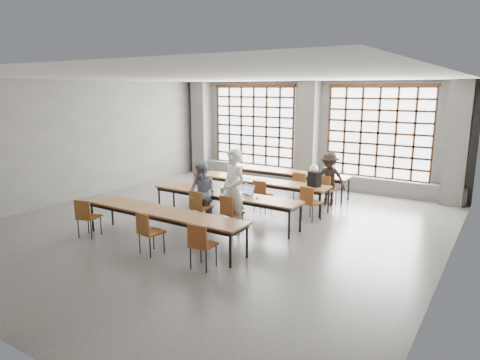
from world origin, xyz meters
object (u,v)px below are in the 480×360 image
(student_female, at_px, (202,194))
(phone, at_px, (228,194))
(student_male, at_px, (234,191))
(plastic_bag, at_px, (314,169))
(chair_mid_centre, at_px, (262,193))
(red_pouch, at_px, (89,215))
(backpack, at_px, (314,179))
(chair_back_mid, at_px, (301,184))
(laptop_back, at_px, (328,173))
(chair_mid_right, at_px, (310,200))
(chair_near_left, at_px, (86,214))
(chair_back_left, at_px, (238,176))
(student_back, at_px, (329,179))
(chair_front_left, at_px, (199,204))
(desk_row_c, at_px, (225,196))
(desk_row_a, at_px, (286,173))
(mouse, at_px, (257,198))
(chair_front_right, at_px, (230,210))
(chair_near_right, at_px, (201,242))
(chair_back_right, at_px, (326,187))
(chair_mid_left, at_px, (201,184))
(chair_near_mid, at_px, (148,229))
(green_box, at_px, (225,190))
(desk_row_b, at_px, (260,182))
(desk_row_d, at_px, (163,214))
(laptop_front, at_px, (246,193))

(student_female, height_order, phone, student_female)
(student_male, distance_m, plastic_bag, 3.96)
(chair_mid_centre, xyz_separation_m, red_pouch, (-2.29, -3.73, -0.04))
(student_female, distance_m, backpack, 3.02)
(chair_back_mid, relative_size, laptop_back, 2.29)
(chair_mid_right, height_order, chair_near_left, same)
(chair_back_left, bearing_deg, student_back, 2.44)
(student_male, bearing_deg, chair_front_left, -152.84)
(student_male, bearing_deg, desk_row_c, 159.26)
(desk_row_a, xyz_separation_m, mouse, (0.97, -3.42, 0.08))
(student_male, height_order, laptop_back, student_male)
(chair_front_right, bearing_deg, chair_mid_right, 57.42)
(chair_front_right, xyz_separation_m, chair_near_right, (0.70, -1.99, 0.00))
(phone, bearing_deg, plastic_bag, 78.77)
(chair_back_mid, bearing_deg, chair_back_right, 0.14)
(plastic_bag, bearing_deg, chair_mid_left, -138.40)
(red_pouch, bearing_deg, phone, 49.31)
(chair_front_right, bearing_deg, chair_back_right, 73.89)
(desk_row_c, height_order, student_male, student_male)
(chair_back_left, bearing_deg, chair_front_right, -59.70)
(chair_front_left, bearing_deg, red_pouch, -130.14)
(chair_mid_right, bearing_deg, chair_near_right, -96.89)
(chair_back_mid, distance_m, student_male, 3.30)
(desk_row_a, relative_size, chair_near_mid, 4.55)
(chair_near_right, bearing_deg, plastic_bag, 93.82)
(plastic_bag, bearing_deg, desk_row_a, -176.82)
(phone, bearing_deg, student_back, 64.89)
(chair_back_right, distance_m, green_box, 3.15)
(desk_row_a, height_order, desk_row_b, same)
(desk_row_d, height_order, laptop_back, laptop_back)
(student_female, bearing_deg, chair_front_right, -2.45)
(desk_row_a, height_order, student_female, student_female)
(desk_row_b, relative_size, laptop_back, 10.41)
(chair_back_left, xyz_separation_m, chair_near_mid, (1.37, -5.39, 0.00))
(backpack, bearing_deg, chair_back_mid, 151.54)
(chair_back_left, xyz_separation_m, chair_mid_centre, (1.77, -1.58, 0.00))
(desk_row_b, distance_m, chair_mid_right, 1.89)
(chair_back_mid, bearing_deg, chair_mid_left, -147.13)
(chair_near_mid, height_order, plastic_bag, plastic_bag)
(desk_row_d, bearing_deg, chair_front_left, 93.80)
(chair_near_left, relative_size, backpack, 2.20)
(chair_mid_centre, height_order, green_box, chair_mid_centre)
(laptop_front, bearing_deg, chair_near_right, -75.15)
(chair_front_left, bearing_deg, chair_mid_right, 41.54)
(chair_front_left, xyz_separation_m, red_pouch, (-1.61, -1.91, -0.04))
(laptop_front, xyz_separation_m, green_box, (-0.62, -0.03, -0.02))
(student_female, bearing_deg, chair_mid_left, 134.36)
(desk_row_b, distance_m, chair_near_left, 4.81)
(chair_near_right, xyz_separation_m, backpack, (0.28, 4.49, 0.39))
(desk_row_b, distance_m, chair_back_right, 1.86)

